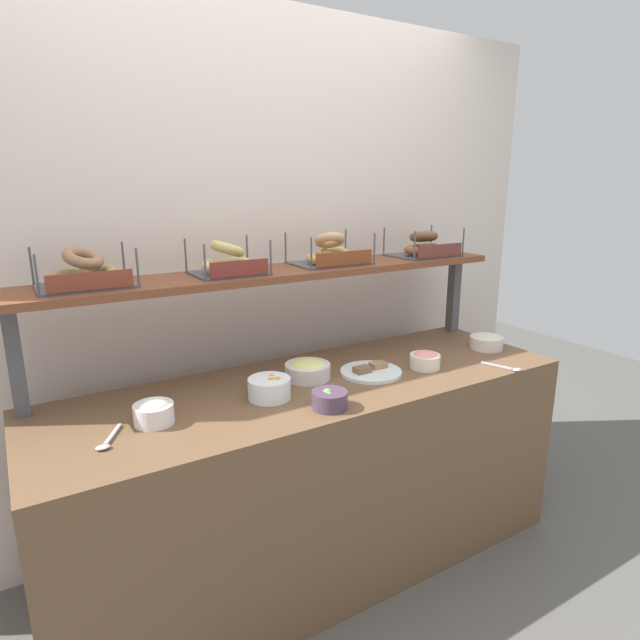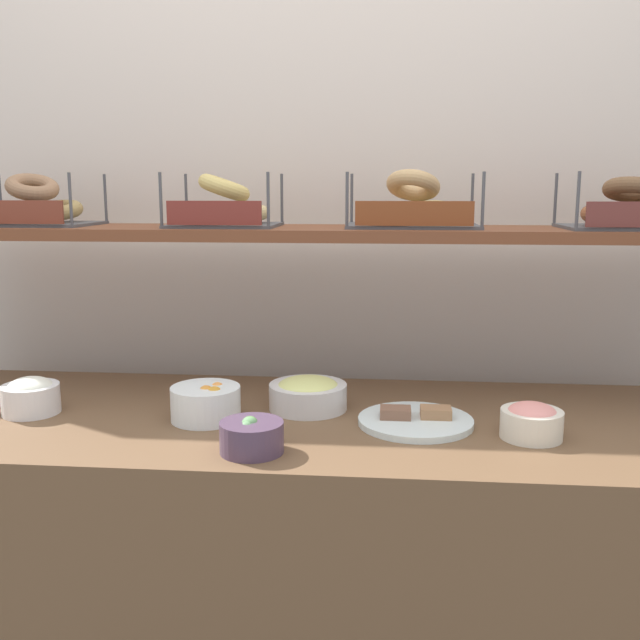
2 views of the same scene
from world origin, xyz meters
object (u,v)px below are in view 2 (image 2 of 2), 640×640
(bagel_basket_plain, at_px, (224,209))
(bowl_fruit_salad, at_px, (206,403))
(bowl_lox_spread, at_px, (532,421))
(serving_plate_white, at_px, (416,420))
(bagel_basket_sesame, at_px, (412,209))
(bowl_veggie_mix, at_px, (251,436))
(bowl_egg_salad, at_px, (309,393))
(bowl_cream_cheese, at_px, (31,395))
(bagel_basket_everything, at_px, (32,208))
(bagel_basket_cinnamon_raisin, at_px, (630,211))

(bagel_basket_plain, bearing_deg, bowl_fruit_salad, -86.40)
(bowl_lox_spread, xyz_separation_m, serving_plate_white, (-0.24, 0.07, -0.03))
(bagel_basket_sesame, bearing_deg, bowl_veggie_mix, -122.41)
(bowl_egg_salad, xyz_separation_m, bowl_lox_spread, (0.50, -0.16, -0.00))
(serving_plate_white, bearing_deg, bowl_egg_salad, 159.91)
(bowl_cream_cheese, xyz_separation_m, serving_plate_white, (0.91, 0.00, -0.03))
(serving_plate_white, relative_size, bagel_basket_plain, 0.91)
(bowl_veggie_mix, distance_m, serving_plate_white, 0.40)
(bowl_cream_cheese, height_order, bagel_basket_everything, bagel_basket_everything)
(bowl_egg_salad, relative_size, bagel_basket_cinnamon_raisin, 0.58)
(bowl_lox_spread, distance_m, bagel_basket_everything, 1.41)
(bagel_basket_sesame, bearing_deg, bagel_basket_everything, 179.83)
(bowl_egg_salad, height_order, bowl_veggie_mix, bowl_egg_salad)
(bowl_veggie_mix, bearing_deg, bagel_basket_plain, 107.76)
(bowl_egg_salad, xyz_separation_m, bagel_basket_everything, (-0.78, 0.23, 0.44))
(bowl_cream_cheese, xyz_separation_m, bagel_basket_plain, (0.41, 0.31, 0.43))
(bowl_egg_salad, height_order, bowl_lox_spread, bowl_egg_salad)
(bowl_lox_spread, height_order, bagel_basket_plain, bagel_basket_plain)
(bowl_cream_cheese, bearing_deg, bagel_basket_sesame, 19.33)
(bowl_cream_cheese, height_order, bagel_basket_plain, bagel_basket_plain)
(bowl_veggie_mix, height_order, bagel_basket_plain, bagel_basket_plain)
(bowl_egg_salad, relative_size, bagel_basket_plain, 0.66)
(bowl_lox_spread, relative_size, bagel_basket_sesame, 0.39)
(bagel_basket_plain, bearing_deg, bowl_cream_cheese, -143.17)
(bowl_lox_spread, xyz_separation_m, bowl_cream_cheese, (-1.16, 0.06, 0.00))
(bowl_cream_cheese, relative_size, serving_plate_white, 0.51)
(bowl_egg_salad, distance_m, bowl_fruit_salad, 0.25)
(bagel_basket_plain, height_order, bagel_basket_cinnamon_raisin, bagel_basket_plain)
(bowl_lox_spread, bearing_deg, bowl_fruit_salad, 175.66)
(bowl_cream_cheese, distance_m, bagel_basket_plain, 0.67)
(bowl_lox_spread, relative_size, bagel_basket_cinnamon_raisin, 0.41)
(bowl_egg_salad, relative_size, bagel_basket_everything, 0.58)
(bowl_veggie_mix, xyz_separation_m, bagel_basket_sesame, (0.33, 0.52, 0.44))
(bowl_lox_spread, distance_m, bowl_cream_cheese, 1.16)
(serving_plate_white, height_order, bagel_basket_everything, bagel_basket_everything)
(bowl_egg_salad, relative_size, bagel_basket_sesame, 0.56)
(bagel_basket_plain, relative_size, bagel_basket_cinnamon_raisin, 0.89)
(bowl_fruit_salad, bearing_deg, bagel_basket_everything, 149.29)
(bowl_lox_spread, bearing_deg, bowl_egg_salad, 162.30)
(bowl_cream_cheese, relative_size, bagel_basket_plain, 0.47)
(bowl_lox_spread, distance_m, serving_plate_white, 0.26)
(serving_plate_white, bearing_deg, bowl_veggie_mix, -148.85)
(bowl_fruit_salad, relative_size, bagel_basket_cinnamon_raisin, 0.50)
(serving_plate_white, distance_m, bagel_basket_everything, 1.18)
(bowl_lox_spread, bearing_deg, bowl_cream_cheese, 176.80)
(bagel_basket_sesame, bearing_deg, bowl_lox_spread, -56.40)
(serving_plate_white, bearing_deg, bagel_basket_sesame, 91.63)
(bowl_egg_salad, xyz_separation_m, bagel_basket_cinnamon_raisin, (0.79, 0.20, 0.44))
(bowl_cream_cheese, xyz_separation_m, bagel_basket_cinnamon_raisin, (1.44, 0.29, 0.43))
(bowl_cream_cheese, height_order, bagel_basket_cinnamon_raisin, bagel_basket_cinnamon_raisin)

